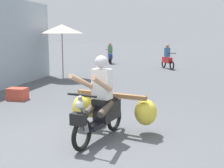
% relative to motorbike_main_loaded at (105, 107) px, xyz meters
% --- Properties ---
extents(ground_plane, '(120.00, 120.00, 0.00)m').
position_rel_motorbike_main_loaded_xyz_m(ground_plane, '(-0.19, -0.66, -0.53)').
color(ground_plane, '#56595E').
extents(motorbike_main_loaded, '(1.83, 1.95, 1.58)m').
position_rel_motorbike_main_loaded_xyz_m(motorbike_main_loaded, '(0.00, 0.00, 0.00)').
color(motorbike_main_loaded, black).
rests_on(motorbike_main_loaded, ground).
extents(motorbike_distant_ahead_left, '(0.71, 1.56, 1.40)m').
position_rel_motorbike_main_loaded_xyz_m(motorbike_distant_ahead_left, '(-3.29, 13.86, 0.04)').
color(motorbike_distant_ahead_left, black).
rests_on(motorbike_distant_ahead_left, ground).
extents(motorbike_distant_ahead_right, '(0.87, 1.47, 1.40)m').
position_rel_motorbike_main_loaded_xyz_m(motorbike_distant_ahead_right, '(0.62, 11.67, 0.04)').
color(motorbike_distant_ahead_right, black).
rests_on(motorbike_distant_ahead_right, ground).
extents(market_umbrella_near_shop, '(1.85, 1.85, 2.38)m').
position_rel_motorbike_main_loaded_xyz_m(market_umbrella_near_shop, '(-3.67, 6.64, 1.65)').
color(market_umbrella_near_shop, '#99999E').
rests_on(market_umbrella_near_shop, ground).
extents(produce_crate, '(0.56, 0.40, 0.36)m').
position_rel_motorbike_main_loaded_xyz_m(produce_crate, '(-3.34, 2.32, -0.35)').
color(produce_crate, '#CC4C38').
rests_on(produce_crate, ground).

